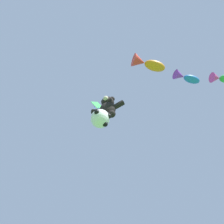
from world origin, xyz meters
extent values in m
ellipsoid|color=black|center=(0.68, 5.45, 9.79)|extent=(0.99, 0.84, 1.20)
sphere|color=black|center=(0.68, 5.45, 10.68)|extent=(0.83, 0.83, 0.83)
sphere|color=beige|center=(0.68, 5.09, 10.62)|extent=(0.35, 0.35, 0.35)
sphere|color=black|center=(0.38, 5.45, 11.00)|extent=(0.34, 0.34, 0.34)
cylinder|color=black|center=(-0.03, 5.45, 10.00)|extent=(0.71, 0.32, 0.56)
sphere|color=black|center=(0.41, 5.45, 9.21)|extent=(0.45, 0.45, 0.45)
sphere|color=black|center=(0.98, 5.45, 11.00)|extent=(0.34, 0.34, 0.34)
cylinder|color=black|center=(1.40, 5.45, 10.00)|extent=(0.71, 0.32, 0.56)
sphere|color=black|center=(0.95, 5.45, 9.21)|extent=(0.45, 0.45, 0.45)
sphere|color=white|center=(0.38, 5.21, 8.68)|extent=(1.04, 1.04, 1.04)
sphere|color=black|center=(0.86, 5.21, 8.68)|extent=(0.29, 0.29, 0.29)
sphere|color=black|center=(0.28, 5.53, 9.02)|extent=(0.29, 0.29, 0.29)
sphere|color=black|center=(0.38, 4.74, 8.61)|extent=(0.29, 0.29, 0.29)
sphere|color=black|center=(0.61, 5.38, 8.30)|extent=(0.29, 0.29, 0.29)
ellipsoid|color=orange|center=(4.24, 4.69, 12.31)|extent=(1.57, 1.40, 0.60)
cone|color=red|center=(3.33, 4.05, 12.31)|extent=(1.15, 1.17, 0.88)
sphere|color=black|center=(4.61, 4.95, 12.47)|extent=(0.15, 0.15, 0.15)
ellipsoid|color=blue|center=(6.12, 5.93, 11.31)|extent=(1.18, 1.05, 0.43)
cone|color=purple|center=(5.43, 5.43, 11.31)|extent=(0.85, 0.86, 0.63)
sphere|color=black|center=(6.40, 6.13, 11.42)|extent=(0.11, 0.11, 0.11)
cone|color=#E53F9E|center=(8.01, 6.88, 12.29)|extent=(0.80, 0.88, 0.72)
cube|color=green|center=(-0.51, 6.25, 12.45)|extent=(0.72, 0.85, 1.09)
cylinder|color=blue|center=(-0.65, 6.26, 11.10)|extent=(0.03, 0.25, 1.99)
cylinder|color=blue|center=(-0.37, 6.25, 11.20)|extent=(0.03, 0.05, 1.80)
camera|label=1|loc=(2.71, 0.46, 0.89)|focal=28.00mm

